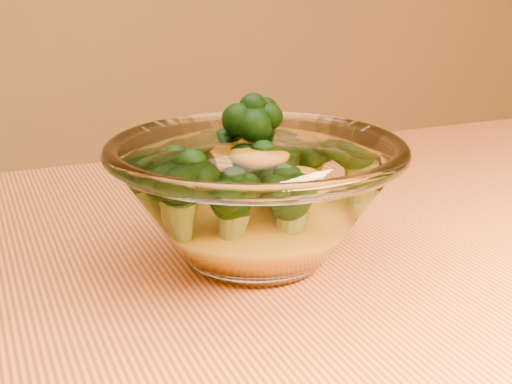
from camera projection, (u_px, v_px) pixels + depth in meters
The scene contains 4 objects.
table at pixel (426, 383), 0.57m from camera, with size 1.20×0.80×0.75m.
glass_bowl at pixel (256, 198), 0.54m from camera, with size 0.23×0.23×0.10m.
cheese_sauce at pixel (256, 224), 0.54m from camera, with size 0.13×0.13×0.04m, color orange.
broccoli_heap at pixel (240, 173), 0.54m from camera, with size 0.17×0.13×0.09m.
Camera 1 is at (-0.32, -0.40, 0.98)m, focal length 50.00 mm.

